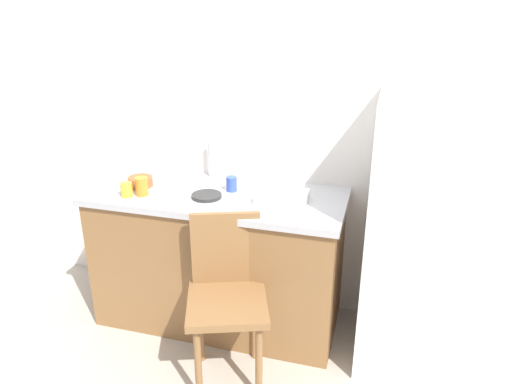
{
  "coord_description": "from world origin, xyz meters",
  "views": [
    {
      "loc": [
        0.66,
        -1.76,
        1.88
      ],
      "look_at": [
        -0.01,
        0.6,
        0.91
      ],
      "focal_mm": 33.38,
      "sensor_mm": 36.0,
      "label": 1
    }
  ],
  "objects_px": {
    "refrigerator": "(421,238)",
    "hotplate": "(207,196)",
    "cup_orange": "(142,186)",
    "cup_blue": "(232,184)",
    "terracotta_bowl": "(140,182)",
    "dish_tray": "(283,196)",
    "chair": "(227,292)",
    "cup_yellow": "(126,190)"
  },
  "relations": [
    {
      "from": "refrigerator",
      "to": "hotplate",
      "type": "bearing_deg",
      "value": -176.63
    },
    {
      "from": "cup_orange",
      "to": "cup_blue",
      "type": "bearing_deg",
      "value": 23.43
    },
    {
      "from": "terracotta_bowl",
      "to": "hotplate",
      "type": "relative_size",
      "value": 0.86
    },
    {
      "from": "refrigerator",
      "to": "terracotta_bowl",
      "type": "xyz_separation_m",
      "value": [
        -1.62,
        -0.01,
        0.15
      ]
    },
    {
      "from": "dish_tray",
      "to": "cup_blue",
      "type": "distance_m",
      "value": 0.33
    },
    {
      "from": "dish_tray",
      "to": "refrigerator",
      "type": "bearing_deg",
      "value": -0.32
    },
    {
      "from": "chair",
      "to": "dish_tray",
      "type": "distance_m",
      "value": 0.61
    },
    {
      "from": "refrigerator",
      "to": "cup_yellow",
      "type": "relative_size",
      "value": 17.74
    },
    {
      "from": "chair",
      "to": "cup_orange",
      "type": "bearing_deg",
      "value": 134.26
    },
    {
      "from": "dish_tray",
      "to": "hotplate",
      "type": "height_order",
      "value": "dish_tray"
    },
    {
      "from": "refrigerator",
      "to": "cup_yellow",
      "type": "xyz_separation_m",
      "value": [
        -1.62,
        -0.18,
        0.17
      ]
    },
    {
      "from": "terracotta_bowl",
      "to": "cup_orange",
      "type": "height_order",
      "value": "cup_orange"
    },
    {
      "from": "terracotta_bowl",
      "to": "cup_yellow",
      "type": "relative_size",
      "value": 1.77
    },
    {
      "from": "chair",
      "to": "cup_yellow",
      "type": "relative_size",
      "value": 10.75
    },
    {
      "from": "hotplate",
      "to": "cup_orange",
      "type": "height_order",
      "value": "cup_orange"
    },
    {
      "from": "chair",
      "to": "dish_tray",
      "type": "relative_size",
      "value": 3.18
    },
    {
      "from": "chair",
      "to": "terracotta_bowl",
      "type": "relative_size",
      "value": 6.08
    },
    {
      "from": "hotplate",
      "to": "cup_blue",
      "type": "bearing_deg",
      "value": 52.8
    },
    {
      "from": "dish_tray",
      "to": "cup_blue",
      "type": "height_order",
      "value": "cup_blue"
    },
    {
      "from": "dish_tray",
      "to": "cup_orange",
      "type": "relative_size",
      "value": 2.63
    },
    {
      "from": "refrigerator",
      "to": "dish_tray",
      "type": "relative_size",
      "value": 5.25
    },
    {
      "from": "chair",
      "to": "cup_yellow",
      "type": "distance_m",
      "value": 0.83
    },
    {
      "from": "chair",
      "to": "cup_orange",
      "type": "height_order",
      "value": "cup_orange"
    },
    {
      "from": "dish_tray",
      "to": "cup_yellow",
      "type": "height_order",
      "value": "cup_yellow"
    },
    {
      "from": "refrigerator",
      "to": "terracotta_bowl",
      "type": "distance_m",
      "value": 1.63
    },
    {
      "from": "chair",
      "to": "hotplate",
      "type": "xyz_separation_m",
      "value": [
        -0.24,
        0.36,
        0.37
      ]
    },
    {
      "from": "chair",
      "to": "hotplate",
      "type": "relative_size",
      "value": 5.24
    },
    {
      "from": "refrigerator",
      "to": "cup_blue",
      "type": "relative_size",
      "value": 16.96
    },
    {
      "from": "refrigerator",
      "to": "chair",
      "type": "relative_size",
      "value": 1.65
    },
    {
      "from": "cup_blue",
      "to": "cup_orange",
      "type": "height_order",
      "value": "cup_orange"
    },
    {
      "from": "terracotta_bowl",
      "to": "refrigerator",
      "type": "bearing_deg",
      "value": 0.31
    },
    {
      "from": "refrigerator",
      "to": "hotplate",
      "type": "xyz_separation_m",
      "value": [
        -1.18,
        -0.07,
        0.13
      ]
    },
    {
      "from": "cup_blue",
      "to": "cup_orange",
      "type": "relative_size",
      "value": 0.81
    },
    {
      "from": "hotplate",
      "to": "cup_orange",
      "type": "xyz_separation_m",
      "value": [
        -0.37,
        -0.07,
        0.04
      ]
    },
    {
      "from": "dish_tray",
      "to": "cup_yellow",
      "type": "distance_m",
      "value": 0.88
    },
    {
      "from": "cup_yellow",
      "to": "refrigerator",
      "type": "bearing_deg",
      "value": 6.29
    },
    {
      "from": "dish_tray",
      "to": "terracotta_bowl",
      "type": "distance_m",
      "value": 0.87
    },
    {
      "from": "terracotta_bowl",
      "to": "cup_yellow",
      "type": "bearing_deg",
      "value": -87.85
    },
    {
      "from": "refrigerator",
      "to": "dish_tray",
      "type": "bearing_deg",
      "value": 179.68
    },
    {
      "from": "refrigerator",
      "to": "cup_yellow",
      "type": "bearing_deg",
      "value": -173.71
    },
    {
      "from": "cup_orange",
      "to": "cup_yellow",
      "type": "bearing_deg",
      "value": -150.63
    },
    {
      "from": "terracotta_bowl",
      "to": "cup_blue",
      "type": "height_order",
      "value": "cup_blue"
    }
  ]
}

